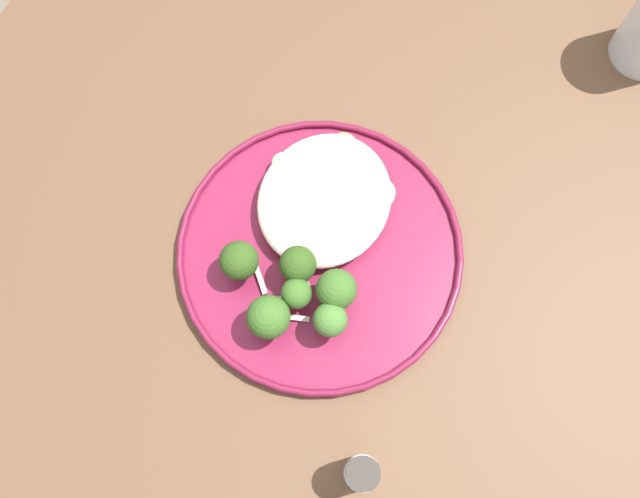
% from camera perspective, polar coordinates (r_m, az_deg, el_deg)
% --- Properties ---
extents(ground, '(6.00, 6.00, 0.00)m').
position_cam_1_polar(ground, '(1.46, 2.54, -7.53)').
color(ground, '#665B51').
extents(wooden_dining_table, '(1.40, 1.00, 0.74)m').
position_cam_1_polar(wooden_dining_table, '(0.81, 4.51, -0.04)').
color(wooden_dining_table, brown).
rests_on(wooden_dining_table, ground).
extents(dinner_plate, '(0.29, 0.29, 0.02)m').
position_cam_1_polar(dinner_plate, '(0.72, -0.00, -0.26)').
color(dinner_plate, maroon).
rests_on(dinner_plate, wooden_dining_table).
extents(noodle_bed, '(0.15, 0.13, 0.04)m').
position_cam_1_polar(noodle_bed, '(0.72, 0.36, 4.00)').
color(noodle_bed, beige).
rests_on(noodle_bed, dinner_plate).
extents(seared_scallop_right_edge, '(0.03, 0.03, 0.01)m').
position_cam_1_polar(seared_scallop_right_edge, '(0.72, -1.88, 3.56)').
color(seared_scallop_right_edge, beige).
rests_on(seared_scallop_right_edge, dinner_plate).
extents(seared_scallop_tiny_bay, '(0.03, 0.03, 0.01)m').
position_cam_1_polar(seared_scallop_tiny_bay, '(0.74, 3.21, 6.64)').
color(seared_scallop_tiny_bay, '#E5C689').
rests_on(seared_scallop_tiny_bay, dinner_plate).
extents(seared_scallop_large_seared, '(0.03, 0.03, 0.02)m').
position_cam_1_polar(seared_scallop_large_seared, '(0.75, 1.90, 8.22)').
color(seared_scallop_large_seared, '#DBB77A').
rests_on(seared_scallop_large_seared, dinner_plate).
extents(seared_scallop_left_edge, '(0.03, 0.03, 0.01)m').
position_cam_1_polar(seared_scallop_left_edge, '(0.73, 4.75, 4.41)').
color(seared_scallop_left_edge, beige).
rests_on(seared_scallop_left_edge, dinner_plate).
extents(seared_scallop_center_golden, '(0.02, 0.02, 0.02)m').
position_cam_1_polar(seared_scallop_center_golden, '(0.74, -2.92, 6.75)').
color(seared_scallop_center_golden, beige).
rests_on(seared_scallop_center_golden, dinner_plate).
extents(seared_scallop_tilted_round, '(0.02, 0.02, 0.01)m').
position_cam_1_polar(seared_scallop_tilted_round, '(0.73, -1.83, 5.25)').
color(seared_scallop_tilted_round, '#E5C689').
rests_on(seared_scallop_tilted_round, dinner_plate).
extents(broccoli_floret_rear_charred, '(0.04, 0.04, 0.06)m').
position_cam_1_polar(broccoli_floret_rear_charred, '(0.67, 1.33, -3.29)').
color(broccoli_floret_rear_charred, '#89A356').
rests_on(broccoli_floret_rear_charred, dinner_plate).
extents(broccoli_floret_tall_stalk, '(0.04, 0.04, 0.05)m').
position_cam_1_polar(broccoli_floret_tall_stalk, '(0.69, -6.52, -0.95)').
color(broccoli_floret_tall_stalk, '#89A356').
rests_on(broccoli_floret_tall_stalk, dinner_plate).
extents(broccoli_floret_center_pile, '(0.04, 0.04, 0.06)m').
position_cam_1_polar(broccoli_floret_center_pile, '(0.67, -4.16, -5.49)').
color(broccoli_floret_center_pile, '#89A356').
rests_on(broccoli_floret_center_pile, dinner_plate).
extents(broccoli_floret_left_leaning, '(0.04, 0.04, 0.05)m').
position_cam_1_polar(broccoli_floret_left_leaning, '(0.68, -1.80, -1.26)').
color(broccoli_floret_left_leaning, '#7A994C').
rests_on(broccoli_floret_left_leaning, dinner_plate).
extents(broccoli_floret_split_head, '(0.03, 0.03, 0.05)m').
position_cam_1_polar(broccoli_floret_split_head, '(0.68, -1.91, -3.63)').
color(broccoli_floret_split_head, '#89A356').
rests_on(broccoli_floret_split_head, dinner_plate).
extents(broccoli_floret_beside_noodles, '(0.03, 0.03, 0.05)m').
position_cam_1_polar(broccoli_floret_beside_noodles, '(0.67, 1.20, -5.95)').
color(broccoli_floret_beside_noodles, '#89A356').
rests_on(broccoli_floret_beside_noodles, dinner_plate).
extents(onion_sliver_long_sliver, '(0.04, 0.03, 0.00)m').
position_cam_1_polar(onion_sliver_long_sliver, '(0.70, -2.39, -3.60)').
color(onion_sliver_long_sliver, silver).
rests_on(onion_sliver_long_sliver, dinner_plate).
extents(onion_sliver_pale_crescent, '(0.02, 0.06, 0.00)m').
position_cam_1_polar(onion_sliver_pale_crescent, '(0.70, -3.21, -5.39)').
color(onion_sliver_pale_crescent, silver).
rests_on(onion_sliver_pale_crescent, dinner_plate).
extents(onion_sliver_short_strip, '(0.04, 0.04, 0.00)m').
position_cam_1_polar(onion_sliver_short_strip, '(0.71, -5.08, -1.67)').
color(onion_sliver_short_strip, silver).
rests_on(onion_sliver_short_strip, dinner_plate).
extents(pepper_shaker, '(0.03, 0.03, 0.07)m').
position_cam_1_polar(pepper_shaker, '(0.67, 3.33, -17.54)').
color(pepper_shaker, white).
rests_on(pepper_shaker, wooden_dining_table).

